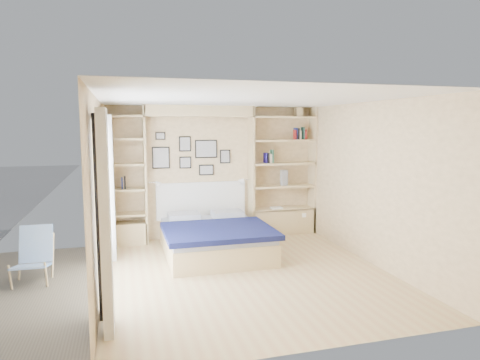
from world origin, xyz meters
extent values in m
plane|color=tan|center=(0.00, 0.00, 0.00)|extent=(4.50, 4.50, 0.00)
plane|color=beige|center=(0.00, 2.25, 1.25)|extent=(4.00, 0.00, 4.00)
plane|color=beige|center=(0.00, -2.25, 1.25)|extent=(4.00, 0.00, 4.00)
plane|color=beige|center=(-2.00, 0.00, 1.25)|extent=(0.00, 4.50, 4.50)
plane|color=beige|center=(2.00, 0.00, 1.25)|extent=(0.00, 4.50, 4.50)
plane|color=white|center=(0.00, 0.00, 2.50)|extent=(4.50, 4.50, 0.00)
cube|color=tan|center=(-1.30, 2.08, 1.25)|extent=(0.04, 0.35, 2.50)
cube|color=tan|center=(0.70, 2.08, 1.25)|extent=(0.04, 0.35, 2.50)
cube|color=tan|center=(-0.30, 2.08, 2.40)|extent=(2.00, 0.35, 0.20)
cube|color=tan|center=(1.98, 2.08, 1.25)|extent=(0.04, 0.35, 2.50)
cube|color=tan|center=(-1.98, 2.08, 1.25)|extent=(0.04, 0.35, 2.50)
cube|color=tan|center=(1.35, 2.08, 0.25)|extent=(1.30, 0.35, 0.50)
cube|color=tan|center=(-1.65, 2.08, 0.20)|extent=(0.70, 0.35, 0.40)
cube|color=black|center=(-1.97, 0.00, 2.23)|extent=(0.04, 2.08, 0.06)
cube|color=black|center=(-1.97, 0.00, 0.03)|extent=(0.04, 2.08, 0.06)
cube|color=black|center=(-1.97, -1.02, 1.10)|extent=(0.04, 0.06, 2.20)
cube|color=black|center=(-1.97, 1.02, 1.10)|extent=(0.04, 0.06, 2.20)
cube|color=silver|center=(-1.98, 0.00, 1.12)|extent=(0.01, 2.00, 2.20)
cube|color=white|center=(-1.88, -1.30, 1.15)|extent=(0.10, 0.45, 2.30)
cube|color=white|center=(-1.88, 1.30, 1.15)|extent=(0.10, 0.45, 2.30)
cube|color=tan|center=(1.35, 2.08, 0.50)|extent=(1.30, 0.35, 0.04)
cube|color=tan|center=(1.35, 2.08, 0.95)|extent=(1.30, 0.35, 0.04)
cube|color=tan|center=(1.35, 2.08, 1.40)|extent=(1.30, 0.35, 0.04)
cube|color=tan|center=(1.35, 2.08, 1.85)|extent=(1.30, 0.35, 0.04)
cube|color=tan|center=(1.35, 2.08, 2.30)|extent=(1.30, 0.35, 0.04)
cube|color=tan|center=(-1.65, 2.08, 0.55)|extent=(0.70, 0.35, 0.04)
cube|color=tan|center=(-1.65, 2.08, 1.00)|extent=(0.70, 0.35, 0.04)
cube|color=tan|center=(-1.65, 2.08, 1.45)|extent=(0.70, 0.35, 0.04)
cube|color=tan|center=(-1.65, 2.08, 1.90)|extent=(0.70, 0.35, 0.04)
cube|color=tan|center=(-1.65, 2.08, 2.30)|extent=(0.70, 0.35, 0.04)
cube|color=tan|center=(-0.25, 1.08, 0.18)|extent=(1.62, 2.02, 0.35)
cube|color=#A2A5B1|center=(-0.25, 1.08, 0.40)|extent=(1.58, 1.98, 0.10)
cube|color=#0F133B|center=(-0.25, 0.74, 0.47)|extent=(1.72, 1.41, 0.08)
cube|color=#A2A5B1|center=(-0.65, 1.79, 0.51)|extent=(0.56, 0.40, 0.12)
cube|color=#A2A5B1|center=(0.15, 1.79, 0.51)|extent=(0.56, 0.40, 0.12)
cube|color=white|center=(-0.25, 2.22, 0.72)|extent=(1.72, 0.04, 0.70)
cube|color=black|center=(-1.00, 2.23, 1.55)|extent=(0.32, 0.02, 0.40)
cube|color=gray|center=(-1.00, 2.21, 1.55)|extent=(0.28, 0.01, 0.36)
cube|color=black|center=(-0.55, 2.23, 1.80)|extent=(0.22, 0.02, 0.28)
cube|color=gray|center=(-0.55, 2.21, 1.80)|extent=(0.18, 0.01, 0.24)
cube|color=black|center=(-0.55, 2.23, 1.45)|extent=(0.22, 0.02, 0.22)
cube|color=gray|center=(-0.55, 2.21, 1.45)|extent=(0.18, 0.01, 0.18)
cube|color=black|center=(-0.15, 2.23, 1.70)|extent=(0.42, 0.02, 0.34)
cube|color=gray|center=(-0.15, 2.21, 1.70)|extent=(0.38, 0.01, 0.30)
cube|color=black|center=(-0.15, 2.23, 1.30)|extent=(0.28, 0.02, 0.20)
cube|color=gray|center=(-0.15, 2.21, 1.30)|extent=(0.24, 0.01, 0.16)
cube|color=black|center=(0.22, 2.23, 1.55)|extent=(0.20, 0.02, 0.26)
cube|color=gray|center=(0.22, 2.21, 1.55)|extent=(0.16, 0.01, 0.22)
cube|color=black|center=(-1.00, 2.23, 1.95)|extent=(0.18, 0.02, 0.14)
cube|color=gray|center=(-1.00, 2.21, 1.95)|extent=(0.14, 0.01, 0.10)
cylinder|color=silver|center=(-1.16, 2.00, 1.12)|extent=(0.20, 0.02, 0.02)
cone|color=white|center=(-1.06, 2.00, 1.10)|extent=(0.13, 0.12, 0.15)
cylinder|color=silver|center=(0.56, 2.00, 1.12)|extent=(0.20, 0.02, 0.02)
cone|color=white|center=(0.46, 2.00, 1.10)|extent=(0.13, 0.12, 0.15)
cube|color=navy|center=(0.98, 2.07, 1.52)|extent=(0.03, 0.15, 0.20)
cube|color=black|center=(1.03, 2.07, 1.52)|extent=(0.03, 0.15, 0.19)
cube|color=beige|center=(1.08, 2.07, 1.51)|extent=(0.04, 0.15, 0.17)
cube|color=#26593F|center=(1.12, 2.07, 1.55)|extent=(0.03, 0.15, 0.25)
cube|color=#A51E1E|center=(1.60, 2.07, 1.96)|extent=(0.02, 0.15, 0.19)
cube|color=navy|center=(1.60, 2.07, 1.98)|extent=(0.03, 0.15, 0.23)
cube|color=black|center=(1.65, 2.07, 1.98)|extent=(0.03, 0.15, 0.22)
cube|color=#BFB28C|center=(1.68, 2.07, 1.95)|extent=(0.04, 0.15, 0.17)
cube|color=#23564A|center=(1.75, 2.07, 1.99)|extent=(0.03, 0.15, 0.24)
cube|color=#A51E1E|center=(1.79, 2.07, 1.97)|extent=(0.03, 0.15, 0.19)
cube|color=navy|center=(-1.71, 2.07, 1.12)|extent=(0.02, 0.15, 0.20)
cube|color=black|center=(-1.66, 2.07, 1.13)|extent=(0.03, 0.15, 0.22)
cube|color=tan|center=(1.66, 2.07, 2.40)|extent=(0.13, 0.13, 0.15)
cone|color=tan|center=(1.66, 2.07, 2.51)|extent=(0.20, 0.20, 0.08)
cube|color=slate|center=(1.37, 2.07, 1.12)|extent=(0.12, 0.12, 0.30)
cube|color=white|center=(1.20, 2.02, 0.54)|extent=(0.22, 0.16, 0.03)
cylinder|color=tan|center=(-3.12, 0.11, 0.19)|extent=(0.03, 0.13, 0.38)
cylinder|color=tan|center=(-2.70, 0.10, 0.19)|extent=(0.03, 0.13, 0.38)
cylinder|color=tan|center=(-3.11, 0.64, 0.29)|extent=(0.04, 0.31, 0.63)
cylinder|color=tan|center=(-2.69, 0.63, 0.29)|extent=(0.04, 0.31, 0.63)
cube|color=blue|center=(-2.91, 0.30, 0.27)|extent=(0.44, 0.53, 0.14)
cube|color=blue|center=(-2.90, 0.66, 0.48)|extent=(0.44, 0.22, 0.51)
camera|label=1|loc=(-1.70, -5.75, 2.11)|focal=32.00mm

